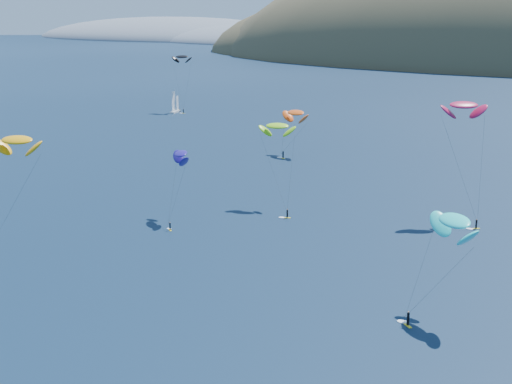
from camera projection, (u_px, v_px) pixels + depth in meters
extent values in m
ellipsoid|color=#3D3526|center=(388.00, 61.00, 629.80)|extent=(340.00, 240.00, 120.00)
ellipsoid|color=slate|center=(173.00, 40.00, 925.65)|extent=(400.00, 240.00, 60.00)
ellipsoid|color=slate|center=(255.00, 44.00, 828.98)|extent=(240.00, 180.00, 44.00)
cube|color=silver|center=(175.00, 112.00, 284.15)|extent=(2.90, 6.80, 0.79)
cylinder|color=silver|center=(175.00, 100.00, 283.35)|extent=(0.12, 0.12, 9.23)
cube|color=yellow|center=(283.00, 158.00, 199.83)|extent=(1.70, 1.10, 0.09)
cylinder|color=black|center=(283.00, 155.00, 199.57)|extent=(0.39, 0.39, 1.76)
sphere|color=#8C6047|center=(283.00, 151.00, 199.31)|extent=(0.29, 0.29, 0.29)
ellipsoid|color=#EE5212|center=(296.00, 113.00, 202.24)|extent=(10.52, 7.90, 5.32)
ellipsoid|color=#FBA90C|center=(17.00, 140.00, 120.91)|extent=(9.55, 5.97, 4.94)
cube|color=yellow|center=(287.00, 218.00, 144.22)|extent=(1.45, 0.78, 0.08)
cylinder|color=black|center=(287.00, 214.00, 144.00)|extent=(0.33, 0.33, 1.49)
sphere|color=#8C6047|center=(287.00, 210.00, 143.78)|extent=(0.25, 0.25, 0.25)
ellipsoid|color=#8BDB19|center=(277.00, 126.00, 150.56)|extent=(8.13, 5.41, 4.16)
cube|color=yellow|center=(408.00, 326.00, 95.85)|extent=(1.43, 1.43, 0.09)
cylinder|color=black|center=(408.00, 319.00, 95.60)|extent=(0.37, 0.37, 1.67)
sphere|color=#8C6047|center=(408.00, 312.00, 95.35)|extent=(0.28, 0.28, 0.28)
ellipsoid|color=#1BD4D0|center=(454.00, 221.00, 96.25)|extent=(9.80, 9.79, 5.27)
cube|color=yellow|center=(476.00, 229.00, 137.26)|extent=(1.47, 1.15, 0.08)
cylinder|color=black|center=(476.00, 224.00, 137.03)|extent=(0.34, 0.34, 1.57)
sphere|color=#8C6047|center=(477.00, 220.00, 136.79)|extent=(0.26, 0.26, 0.26)
ellipsoid|color=#B81644|center=(464.00, 105.00, 139.12)|extent=(9.63, 8.19, 4.92)
cube|color=yellow|center=(170.00, 230.00, 136.36)|extent=(1.13, 1.12, 0.07)
cylinder|color=black|center=(170.00, 226.00, 136.16)|extent=(0.29, 0.29, 1.32)
sphere|color=#8C6047|center=(170.00, 222.00, 135.97)|extent=(0.22, 0.22, 0.22)
ellipsoid|color=navy|center=(181.00, 154.00, 141.89)|extent=(7.77, 7.72, 4.17)
cube|color=yellow|center=(183.00, 113.00, 282.46)|extent=(1.40, 0.63, 0.07)
cylinder|color=black|center=(183.00, 111.00, 282.25)|extent=(0.32, 0.32, 1.44)
sphere|color=#8C6047|center=(183.00, 109.00, 282.03)|extent=(0.24, 0.24, 0.24)
ellipsoid|color=black|center=(182.00, 57.00, 282.98)|extent=(8.51, 5.10, 4.44)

